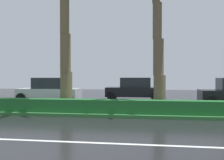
# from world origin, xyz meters

# --- Properties ---
(ground_plane) EXTENTS (90.00, 42.00, 0.10)m
(ground_plane) POSITION_xyz_m (0.00, 9.00, -0.05)
(ground_plane) COLOR black
(near_lane_divider_stripe) EXTENTS (81.00, 0.14, 0.01)m
(near_lane_divider_stripe) POSITION_xyz_m (0.00, 2.00, 0.00)
(near_lane_divider_stripe) COLOR white
(near_lane_divider_stripe) RESTS_ON ground_plane
(median_strip) EXTENTS (85.50, 4.00, 0.15)m
(median_strip) POSITION_xyz_m (0.00, 8.00, 0.07)
(median_strip) COLOR #2D6B33
(median_strip) RESTS_ON ground_plane
(median_hedge) EXTENTS (76.50, 0.70, 0.60)m
(median_hedge) POSITION_xyz_m (0.00, 6.60, 0.45)
(median_hedge) COLOR #1E6028
(median_hedge) RESTS_ON median_strip
(car_in_traffic_leading) EXTENTS (4.30, 2.02, 1.72)m
(car_in_traffic_leading) POSITION_xyz_m (-4.91, 12.18, 0.83)
(car_in_traffic_leading) COLOR silver
(car_in_traffic_leading) RESTS_ON ground_plane
(car_in_traffic_second) EXTENTS (4.30, 2.02, 1.72)m
(car_in_traffic_second) POSITION_xyz_m (0.88, 15.01, 0.83)
(car_in_traffic_second) COLOR black
(car_in_traffic_second) RESTS_ON ground_plane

